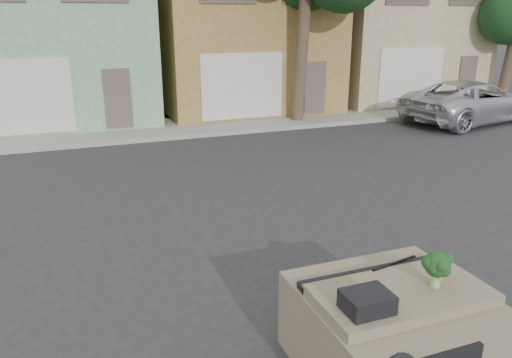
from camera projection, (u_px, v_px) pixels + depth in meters
ground_plane at (283, 257)px, 8.56m from camera, size 120.00×120.00×0.00m
sidewalk at (165, 129)px, 17.86m from camera, size 40.00×3.00×0.15m
townhouse_mint at (48, 20)px, 19.06m from camera, size 7.20×8.20×7.55m
townhouse_tan at (234, 19)px, 21.60m from camera, size 7.20×8.20×7.55m
townhouse_beige at (381, 19)px, 24.13m from camera, size 7.20×8.20×7.55m
silver_pickup at (468, 122)px, 19.31m from camera, size 6.15×3.66×1.60m
tree_near at (303, 6)px, 17.61m from camera, size 4.40×4.00×8.50m
tree_far at (512, 38)px, 21.39m from camera, size 3.20×3.00×6.00m
car_dashboard at (389, 326)px, 5.72m from camera, size 2.00×1.80×1.12m
instrument_hump at (367, 302)px, 5.01m from camera, size 0.48×0.38×0.20m
wiper_arm at (394, 263)px, 5.98m from camera, size 0.69×0.15×0.02m
broccoli at (437, 269)px, 5.43m from camera, size 0.48×0.48×0.42m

